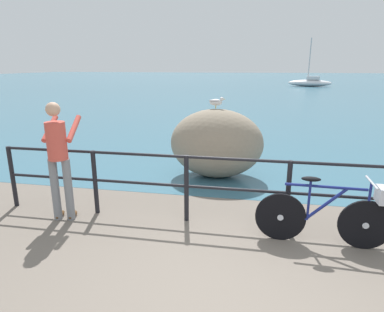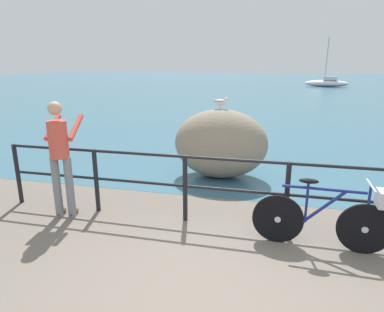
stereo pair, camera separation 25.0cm
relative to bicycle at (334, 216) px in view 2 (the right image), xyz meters
name	(u,v)px [view 2 (the right image)]	position (x,y,z in m)	size (l,w,h in m)	color
ground_plane	(265,100)	(-1.28, 18.72, -0.51)	(120.00, 120.00, 0.10)	#6B6056
sea_surface	(270,80)	(-1.28, 46.31, -0.46)	(120.00, 90.00, 0.01)	#38667A
promenade_railing	(234,184)	(-1.28, 0.36, 0.17)	(7.34, 0.07, 1.02)	black
bicycle	(334,216)	(0.00, 0.00, 0.00)	(1.70, 0.48, 0.92)	black
person_at_railing	(60,154)	(-3.86, 0.08, 0.53)	(0.52, 0.67, 1.78)	slate
breakwater_boulder_main	(221,144)	(-1.81, 2.48, 0.24)	(1.92, 1.30, 1.42)	gray
seagull	(220,102)	(-1.85, 2.57, 1.09)	(0.34, 0.12, 0.23)	gold
sailboat	(327,83)	(4.59, 33.26, -0.04)	(4.54, 1.90, 4.90)	white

